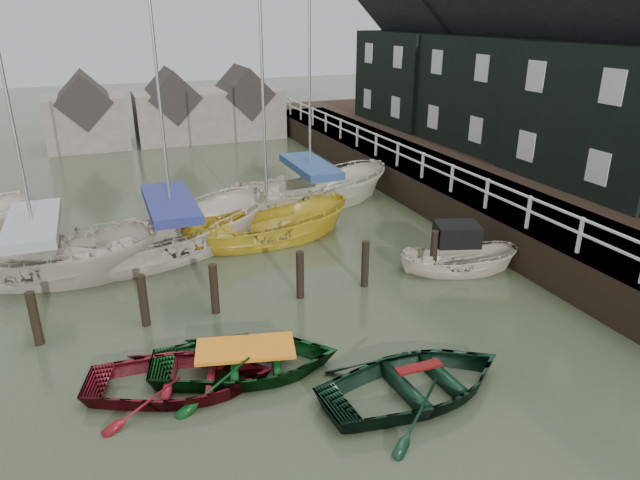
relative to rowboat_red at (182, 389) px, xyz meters
name	(u,v)px	position (x,y,z in m)	size (l,w,h in m)	color
ground	(295,362)	(2.58, 0.07, 0.00)	(120.00, 120.00, 0.00)	#2E3522
pier	(426,181)	(12.05, 10.07, 0.71)	(3.04, 32.00, 2.70)	black
land_strip	(527,184)	(17.58, 10.07, 0.00)	(14.00, 38.00, 1.50)	black
quay_houses	(567,59)	(17.57, 8.73, 5.68)	(6.52, 28.14, 10.01)	black
mooring_pilings	(218,295)	(1.46, 3.07, 0.50)	(13.72, 0.22, 1.80)	black
far_sheds	(170,111)	(3.41, 26.07, 1.86)	(14.00, 4.08, 4.39)	#665B51
rowboat_red	(182,389)	(0.00, 0.00, 0.00)	(2.79, 3.91, 0.81)	#570C13
rowboat_green	(247,372)	(1.45, 0.12, 0.00)	(2.96, 4.15, 0.86)	black
rowboat_dkgreen	(417,394)	(4.58, -1.98, 0.00)	(3.03, 4.24, 0.88)	black
motorboat	(457,267)	(8.91, 2.97, 0.12)	(3.91, 2.44, 2.19)	beige
sailboat_a	(42,273)	(-3.08, 7.34, 0.06)	(7.74, 4.83, 12.41)	#B8AC9D
sailboat_b	(175,249)	(0.96, 7.77, 0.06)	(7.90, 5.26, 12.83)	beige
sailboat_c	(268,239)	(4.20, 7.69, 0.01)	(6.18, 2.61, 10.28)	gold
sailboat_d	(310,203)	(7.00, 10.88, 0.06)	(7.32, 3.30, 13.26)	beige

